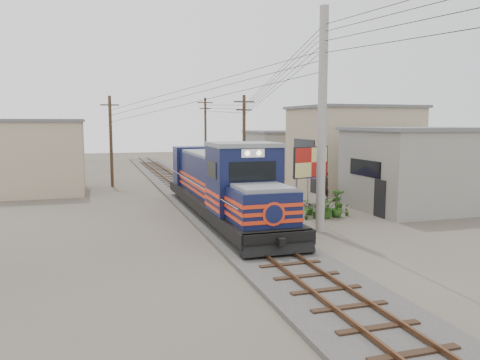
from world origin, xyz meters
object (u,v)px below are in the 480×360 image
object	(u,v)px
locomotive	(222,185)
billboard	(311,164)
market_umbrella	(308,173)
vendor	(325,186)

from	to	relation	value
locomotive	billboard	distance (m)	5.20
locomotive	market_umbrella	xyz separation A→B (m)	(5.97, 2.25, 0.24)
billboard	vendor	world-z (taller)	billboard
locomotive	vendor	world-z (taller)	locomotive
locomotive	billboard	xyz separation A→B (m)	(5.11, 0.12, 0.97)
market_umbrella	billboard	bearing A→B (deg)	-112.03
vendor	billboard	bearing A→B (deg)	33.39
locomotive	billboard	size ratio (longest dim) A/B	4.37
market_umbrella	locomotive	bearing A→B (deg)	-159.38
billboard	market_umbrella	world-z (taller)	billboard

